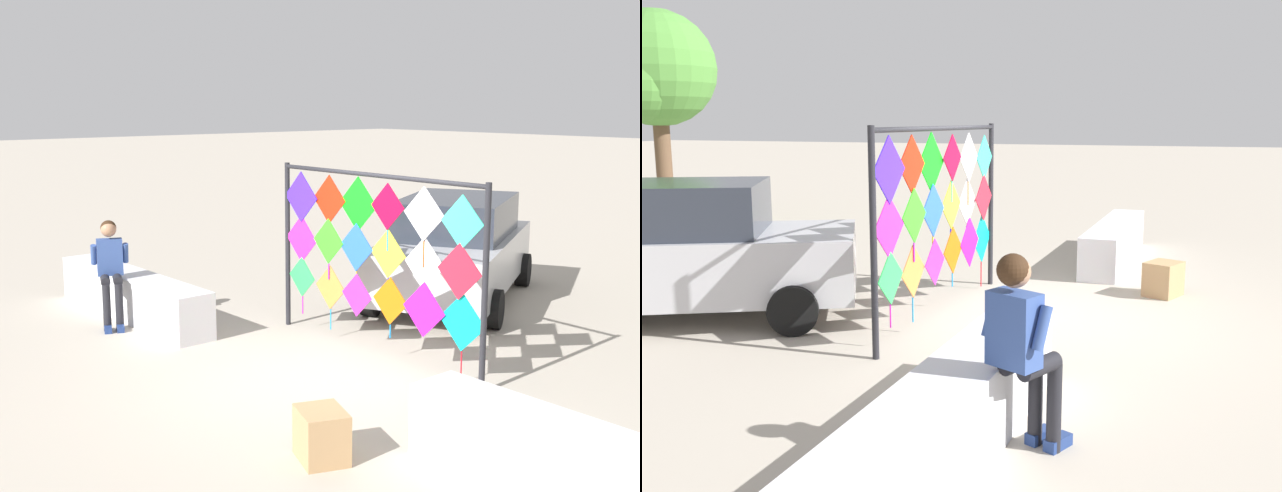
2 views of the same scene
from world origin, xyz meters
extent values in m
plane|color=#ADA393|center=(0.00, 0.00, 0.00)|extent=(120.00, 120.00, 0.00)
cube|color=silver|center=(-3.90, -0.21, 0.33)|extent=(3.69, 0.57, 0.67)
cube|color=silver|center=(3.90, -0.21, 0.33)|extent=(3.69, 0.57, 0.67)
cylinder|color=#232328|center=(-2.06, 1.31, 1.17)|extent=(0.07, 0.07, 2.34)
cylinder|color=#232328|center=(1.50, 1.24, 1.17)|extent=(0.07, 0.07, 2.34)
cylinder|color=#232328|center=(-0.28, 1.27, 2.29)|extent=(3.56, 0.12, 0.06)
cube|color=#2FCD57|center=(-1.72, 1.29, 0.77)|extent=(0.56, 0.02, 0.56)
cylinder|color=#E516B1|center=(-1.72, 1.30, 0.36)|extent=(0.02, 0.02, 0.25)
cube|color=orange|center=(-1.13, 1.30, 0.72)|extent=(0.60, 0.02, 0.60)
cylinder|color=#1692E5|center=(-1.13, 1.31, 0.27)|extent=(0.02, 0.02, 0.29)
cube|color=#DD26BC|center=(-0.57, 1.27, 0.72)|extent=(0.57, 0.02, 0.57)
cube|color=#D05E0B|center=(0.03, 1.27, 0.76)|extent=(0.60, 0.02, 0.60)
cylinder|color=#168EE5|center=(0.03, 1.28, 0.37)|extent=(0.02, 0.02, 0.18)
cube|color=#E517D1|center=(0.61, 1.25, 0.77)|extent=(0.67, 0.02, 0.67)
cube|color=#0BE4D5|center=(1.18, 1.27, 0.73)|extent=(0.68, 0.02, 0.68)
cylinder|color=red|center=(1.18, 1.28, 0.21)|extent=(0.02, 0.02, 0.36)
cube|color=#F725BD|center=(-1.73, 1.29, 1.30)|extent=(0.67, 0.02, 0.67)
cube|color=#37F323|center=(-1.14, 1.27, 1.35)|extent=(0.61, 0.02, 0.61)
cylinder|color=#D116E5|center=(-1.14, 1.28, 0.94)|extent=(0.02, 0.02, 0.22)
cube|color=blue|center=(-0.59, 1.27, 1.34)|extent=(0.62, 0.02, 0.62)
cylinder|color=gold|center=(-0.59, 1.28, 0.89)|extent=(0.02, 0.02, 0.29)
cube|color=gold|center=(-0.02, 1.27, 1.34)|extent=(0.61, 0.02, 0.61)
cylinder|color=#161AE5|center=(-0.02, 1.28, 0.93)|extent=(0.02, 0.02, 0.22)
cube|color=white|center=(0.58, 1.27, 1.31)|extent=(0.63, 0.02, 0.63)
cylinder|color=#6C16E5|center=(0.58, 1.28, 0.84)|extent=(0.02, 0.02, 0.32)
cube|color=red|center=(1.14, 1.23, 1.32)|extent=(0.65, 0.02, 0.65)
cube|color=#4322F7|center=(-1.73, 1.28, 1.89)|extent=(0.70, 0.02, 0.70)
cube|color=red|center=(-1.15, 1.29, 1.91)|extent=(0.65, 0.02, 0.65)
cube|color=#11F216|center=(-0.59, 1.29, 1.90)|extent=(0.71, 0.02, 0.71)
cube|color=red|center=(-0.02, 1.25, 1.93)|extent=(0.57, 0.02, 0.57)
cylinder|color=#16E5BE|center=(-0.02, 1.26, 1.51)|extent=(0.02, 0.02, 0.26)
cube|color=white|center=(0.58, 1.25, 1.90)|extent=(0.64, 0.02, 0.64)
cylinder|color=#E54C16|center=(0.58, 1.26, 1.43)|extent=(0.02, 0.02, 0.31)
cube|color=#34D6AD|center=(1.16, 1.23, 1.87)|extent=(0.62, 0.02, 0.62)
cylinder|color=#E5164B|center=(1.16, 1.24, 1.44)|extent=(0.02, 0.02, 0.25)
cylinder|color=black|center=(-3.44, -0.84, 0.33)|extent=(0.11, 0.11, 0.67)
cylinder|color=black|center=(-3.60, -0.77, 0.70)|extent=(0.39, 0.26, 0.13)
cube|color=navy|center=(-3.38, -0.86, 0.04)|extent=(0.26, 0.19, 0.09)
cylinder|color=black|center=(-3.37, -0.68, 0.33)|extent=(0.11, 0.11, 0.67)
cylinder|color=black|center=(-3.54, -0.61, 0.70)|extent=(0.39, 0.26, 0.13)
cube|color=navy|center=(-3.31, -0.71, 0.04)|extent=(0.26, 0.19, 0.09)
cube|color=#334C8C|center=(-3.74, -0.62, 0.99)|extent=(0.32, 0.41, 0.52)
sphere|color=#A37556|center=(-3.74, -0.62, 1.39)|extent=(0.22, 0.22, 0.22)
sphere|color=#382314|center=(-3.76, -0.61, 1.40)|extent=(0.22, 0.22, 0.22)
cylinder|color=#334C8C|center=(-3.81, -0.83, 1.04)|extent=(0.19, 0.14, 0.31)
cylinder|color=#334C8C|center=(-3.63, -0.42, 1.04)|extent=(0.19, 0.14, 0.31)
cube|color=#B7B7BC|center=(-1.51, 4.26, 0.66)|extent=(3.61, 4.62, 0.76)
cube|color=#282D38|center=(-1.58, 4.39, 1.35)|extent=(2.54, 2.86, 0.61)
cylinder|color=black|center=(-0.02, 3.41, 0.28)|extent=(0.46, 0.61, 0.57)
cylinder|color=black|center=(-1.64, 2.55, 0.28)|extent=(0.46, 0.61, 0.57)
cylinder|color=black|center=(-1.38, 5.97, 0.28)|extent=(0.46, 0.61, 0.57)
cylinder|color=black|center=(-3.00, 5.11, 0.28)|extent=(0.46, 0.61, 0.57)
cube|color=tan|center=(1.65, -1.20, 0.24)|extent=(0.60, 0.55, 0.47)
camera|label=1|loc=(6.82, -5.58, 3.19)|focal=45.12mm
camera|label=2|loc=(-8.20, -1.88, 2.39)|focal=39.80mm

